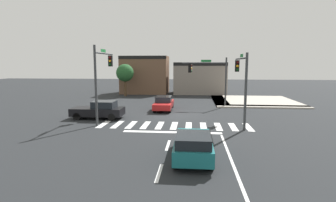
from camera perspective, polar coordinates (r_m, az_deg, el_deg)
The scene contains 13 objects.
ground_plane at distance 24.88m, azimuth 2.05°, elevation -2.93°, with size 120.00×120.00×0.00m, color #232628.
crosswalk_near at distance 20.49m, azimuth 1.31°, elevation -5.24°, with size 11.49×2.61×0.01m.
lane_markings at distance 12.56m, azimuth 3.52°, elevation -13.80°, with size 6.80×24.25×0.01m.
bike_detector_marking at distance 15.88m, azimuth 5.82°, elevation -9.17°, with size 1.15×1.15×0.01m.
curb_corner_northeast at distance 34.86m, azimuth 17.06°, elevation -0.06°, with size 10.00×10.60×0.15m.
storefront_row at distance 43.24m, azimuth 0.69°, elevation 5.29°, with size 16.47×5.39×5.93m.
traffic_signal_southwest at distance 22.20m, azimuth -13.74°, elevation 6.17°, with size 0.32×4.42×6.04m.
traffic_signal_southeast at distance 21.17m, azimuth 15.35°, elevation 5.25°, with size 0.32×4.81×5.43m.
traffic_signal_northeast at distance 29.65m, azimuth 8.74°, elevation 5.77°, with size 4.88×0.32×5.36m.
car_black at distance 23.77m, azimuth -14.37°, elevation -1.86°, with size 4.36×1.90×1.52m.
car_red at distance 27.40m, azimuth -0.90°, elevation -0.46°, with size 1.74×4.59×1.39m.
car_teal at distance 13.32m, azimuth 5.38°, elevation -9.21°, with size 1.80×4.38×1.43m.
roadside_tree at distance 39.69m, azimuth -9.12°, elevation 5.86°, with size 2.55×2.55×4.68m.
Camera 1 is at (1.41, -24.41, 4.62)m, focal length 28.71 mm.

